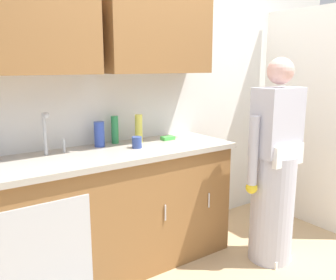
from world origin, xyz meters
The scene contains 11 objects.
kitchen_wall_with_uppers centered at (-0.14, 0.99, 1.48)m, with size 4.80×0.44×2.70m.
closet_door_panel centered at (1.45, 0.40, 1.05)m, with size 1.10×0.04×2.10m, color silver.
counter_cabinet centered at (-0.55, 0.70, 0.45)m, with size 1.90×0.62×0.90m.
countertop centered at (-0.55, 0.70, 0.92)m, with size 1.96×0.66×0.04m, color #A8A093.
sink centered at (-0.93, 0.71, 0.93)m, with size 0.50×0.36×0.35m.
person_at_sink centered at (0.56, 0.08, 0.69)m, with size 0.55×0.34×1.62m.
bottle_dish_liquid centered at (-0.54, 0.89, 1.04)m, with size 0.08×0.08×0.20m, color #334CB2.
bottle_water_tall centered at (-0.39, 0.93, 1.05)m, with size 0.06×0.06×0.22m, color #2D8C4C.
bottle_water_short centered at (-0.22, 0.84, 1.06)m, with size 0.06×0.06×0.23m, color #D8D14C.
cup_by_sink centered at (-0.33, 0.68, 0.98)m, with size 0.08×0.08×0.09m, color #33478C.
sponge centered at (0.04, 0.80, 0.96)m, with size 0.11×0.07×0.03m, color #4CBF4C.
Camera 1 is at (-1.65, -1.63, 1.56)m, focal length 37.94 mm.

